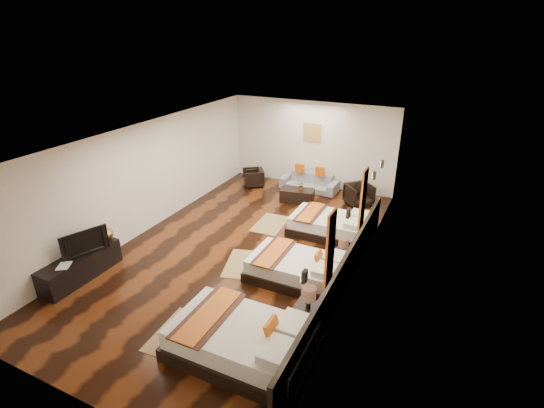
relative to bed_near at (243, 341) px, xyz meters
The scene contains 30 objects.
floor 3.44m from the bed_near, 119.71° to the left, with size 5.50×9.50×0.01m, color black.
ceiling 4.24m from the bed_near, 119.71° to the left, with size 5.50×9.50×0.01m, color white.
back_wall 7.99m from the bed_near, 102.40° to the left, with size 5.50×0.01×2.80m, color silver.
left_wall 5.47m from the bed_near, 146.20° to the left, with size 0.01×9.50×2.80m, color silver.
right_wall 3.34m from the bed_near, 70.57° to the left, with size 0.01×9.50×2.80m, color silver.
headboard_panel 2.41m from the bed_near, 65.11° to the left, with size 0.08×6.60×0.90m, color black.
bed_near is the anchor object (origin of this frame).
bed_mid 2.38m from the bed_near, 90.09° to the left, with size 2.03×1.28×0.78m.
bed_far 4.62m from the bed_near, 90.05° to the left, with size 2.00×1.25×0.76m.
nightstand_a 1.21m from the bed_near, 52.13° to the left, with size 0.48×0.48×0.94m.
nightstand_b 3.19m from the bed_near, 76.49° to the left, with size 0.41×0.41×0.80m.
jute_mat_near 1.32m from the bed_near, behind, with size 0.75×1.20×0.01m, color #9B7E4F.
jute_mat_mid 2.76m from the bed_near, 119.33° to the left, with size 0.75×1.20×0.01m, color #9B7E4F.
jute_mat_far 4.76m from the bed_near, 110.14° to the left, with size 0.75×1.20×0.01m, color #9B7E4F.
tv_console 4.23m from the bed_near, behind, with size 0.50×1.80×0.55m, color black.
tv 4.23m from the bed_near, behind, with size 0.96×0.13×0.56m, color black.
book 4.21m from the bed_near, behind, with size 0.23×0.31×0.03m, color black.
figurine 4.39m from the bed_near, 163.76° to the left, with size 0.35×0.35×0.36m, color brown.
sofa 7.41m from the bed_near, 102.15° to the left, with size 1.87×0.73×0.55m, color gray.
armchair_left 7.58m from the bed_near, 116.48° to the left, with size 0.63×0.65×0.59m, color black.
armchair_right 6.76m from the bed_near, 88.29° to the left, with size 0.71×0.73×0.66m, color black.
coffee_table 6.39m from the bed_near, 104.14° to the left, with size 1.00×0.50×0.40m, color black.
table_plant 6.39m from the bed_near, 103.05° to the left, with size 0.23×0.20×0.26m, color #316421.
orange_panel_a 2.04m from the bed_near, 46.30° to the left, with size 0.04×0.40×1.30m, color #D86014.
orange_panel_b 3.71m from the bed_near, 72.55° to the left, with size 0.04×0.40×1.30m, color #D86014.
sconce_near 1.84m from the bed_near, ahead, with size 0.07×0.12×0.18m.
sconce_mid 2.85m from the bed_near, 65.23° to the left, with size 0.07×0.12×0.18m.
sconce_far 4.75m from the bed_near, 77.07° to the left, with size 0.07×0.12×0.18m.
sconce_lounge 5.59m from the bed_near, 79.22° to the left, with size 0.07×0.12×0.18m.
gold_artwork 8.03m from the bed_near, 102.43° to the left, with size 0.60×0.04×0.60m, color #AD873F.
Camera 1 is at (4.24, -7.27, 4.94)m, focal length 26.34 mm.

